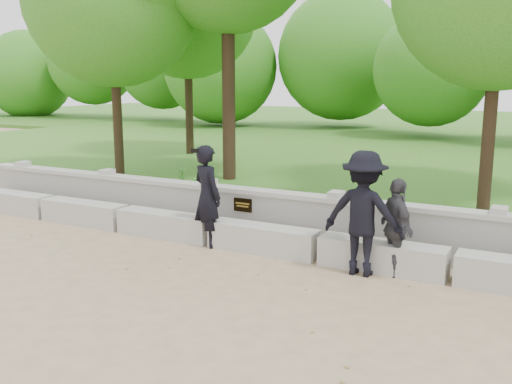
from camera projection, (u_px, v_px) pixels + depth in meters
ground at (142, 277)px, 8.27m from camera, size 80.00×80.00×0.00m
lawn at (394, 157)px, 20.36m from camera, size 40.00×22.00×0.25m
concrete_bench at (212, 232)px, 9.87m from camera, size 11.90×0.45×0.45m
parapet_wall at (232, 210)px, 10.43m from camera, size 12.50×0.35×0.90m
man_main at (207, 196)px, 9.67m from camera, size 0.75×0.71×1.74m
visitor_mid at (363, 213)px, 8.23m from camera, size 1.19×0.69×1.82m
visitor_right at (396, 228)px, 8.20m from camera, size 0.82×0.86×1.44m
shrub_a at (200, 188)px, 12.18m from camera, size 0.35×0.37×0.58m
shrub_b at (233, 198)px, 11.21m from camera, size 0.29×0.34×0.55m
shrub_d at (182, 178)px, 13.54m from camera, size 0.40×0.40×0.54m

